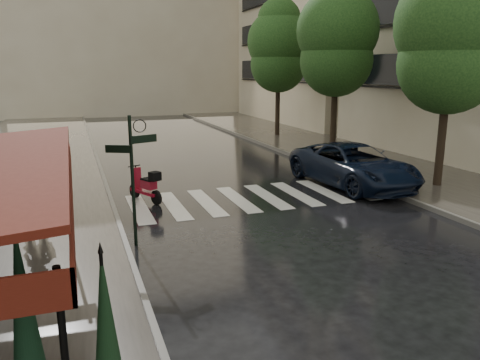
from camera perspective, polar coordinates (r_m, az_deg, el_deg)
ground at (r=9.10m, az=-2.23°, el=-13.44°), size 120.00×120.00×0.00m
sidewalk_near at (r=20.27m, az=-25.26°, el=0.53°), size 6.00×60.00×0.12m
sidewalk_far at (r=23.82m, az=12.69°, el=3.23°), size 5.50×60.00×0.12m
curb_near at (r=20.19m, az=-16.64°, el=1.25°), size 0.12×60.00×0.16m
curb_far at (r=22.46m, az=6.64°, el=2.90°), size 0.12×60.00×0.16m
crosswalk at (r=15.34m, az=1.56°, el=-2.16°), size 7.85×3.20×0.01m
signpost at (r=11.06m, az=-12.98°, el=1.15°), size 1.17×0.29×3.10m
haussmann_far at (r=39.05m, az=10.02°, el=20.70°), size 8.00×16.00×18.50m
backdrop_building at (r=46.46m, az=-13.83°, el=20.25°), size 22.00×6.00×20.00m
tree_near at (r=17.58m, az=24.45°, el=16.16°), size 3.80×3.80×7.99m
tree_mid at (r=23.13m, az=11.78°, el=16.75°), size 3.80×3.80×8.34m
tree_far at (r=29.41m, az=4.73°, el=15.92°), size 3.80×3.80×8.16m
pedestrian_with_umbrella at (r=12.31m, az=-24.21°, el=1.45°), size 1.31×1.33×2.56m
scooter at (r=15.09m, az=-11.41°, el=-0.73°), size 0.90×1.52×1.09m
parked_car at (r=17.31m, az=13.64°, el=1.78°), size 2.96×5.60×1.50m
parasol_front at (r=5.30m, az=-24.56°, el=-16.96°), size 0.47×0.47×2.62m
parasol_back at (r=5.33m, az=-15.89°, el=-18.47°), size 0.42×0.42×2.26m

